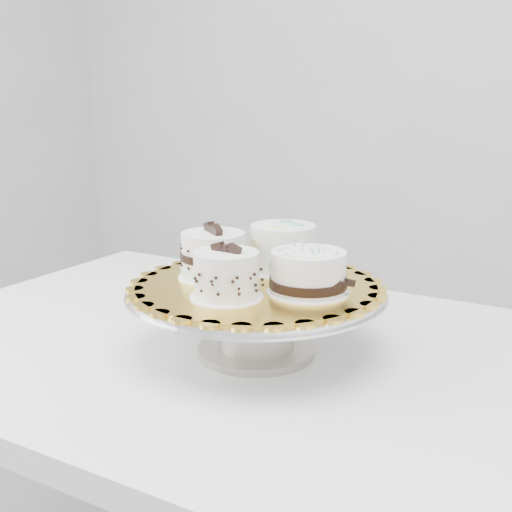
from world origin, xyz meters
The scene contains 8 objects.
wall_back centered at (0.00, 1.75, 1.40)m, with size 3.50×0.02×2.80m, color #B4B2AF.
table centered at (0.11, 0.24, 0.67)m, with size 1.25×0.86×0.75m.
cake_stand centered at (0.15, 0.22, 0.83)m, with size 0.41×0.41×0.11m.
cake_board centered at (0.15, 0.22, 0.86)m, with size 0.38×0.38×0.01m, color gold.
cake_swirl centered at (0.15, 0.14, 0.90)m, with size 0.11×0.11×0.08m.
cake_banded centered at (0.08, 0.21, 0.90)m, with size 0.14×0.14×0.09m.
cake_dots centered at (0.15, 0.31, 0.91)m, with size 0.13×0.13×0.08m.
cake_ribbon centered at (0.24, 0.22, 0.90)m, with size 0.14×0.14×0.07m.
Camera 1 is at (0.66, -0.60, 1.15)m, focal length 45.00 mm.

